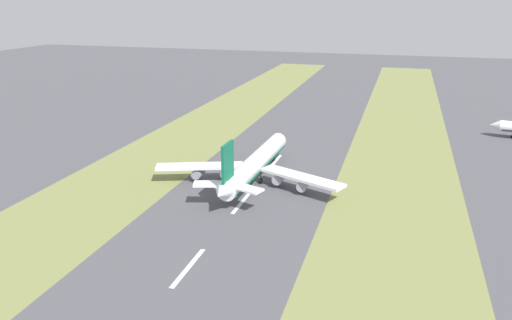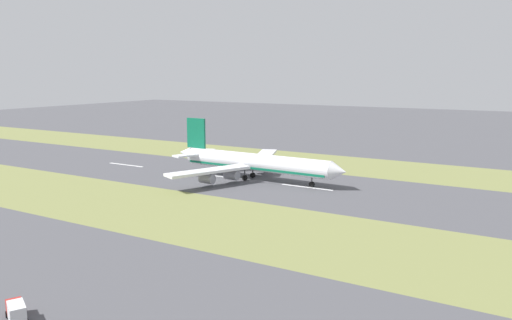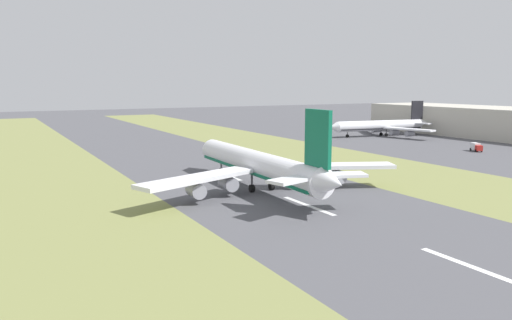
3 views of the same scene
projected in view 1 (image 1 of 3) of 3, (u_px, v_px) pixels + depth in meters
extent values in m
plane|color=#4C4C51|center=(260.00, 180.00, 169.87)|extent=(800.00, 800.00, 0.00)
cube|color=olive|center=(142.00, 167.00, 182.01)|extent=(40.00, 600.00, 0.01)
cube|color=olive|center=(397.00, 194.00, 157.73)|extent=(40.00, 600.00, 0.01)
cube|color=silver|center=(188.00, 267.00, 114.91)|extent=(1.20, 18.00, 0.01)
cube|color=silver|center=(242.00, 202.00, 151.33)|extent=(1.20, 18.00, 0.01)
cube|color=silver|center=(275.00, 162.00, 187.75)|extent=(1.20, 18.00, 0.01)
cylinder|color=white|center=(256.00, 162.00, 168.00)|extent=(7.55, 56.15, 6.00)
cone|color=white|center=(280.00, 139.00, 195.53)|extent=(6.02, 5.16, 5.88)
cone|color=white|center=(222.00, 193.00, 139.76)|extent=(5.26, 6.14, 5.10)
cube|color=#0F6647|center=(256.00, 167.00, 168.51)|extent=(7.19, 53.90, 0.70)
cube|color=white|center=(200.00, 166.00, 166.92)|extent=(29.27, 15.74, 0.90)
cube|color=white|center=(302.00, 177.00, 156.60)|extent=(28.98, 17.11, 0.90)
cylinder|color=#93939E|center=(227.00, 173.00, 168.09)|extent=(3.33, 4.89, 3.20)
cylinder|color=#93939E|center=(198.00, 173.00, 167.59)|extent=(3.33, 4.89, 3.20)
cylinder|color=#93939E|center=(278.00, 178.00, 162.78)|extent=(3.33, 4.89, 3.20)
cylinder|color=#93939E|center=(303.00, 185.00, 156.97)|extent=(3.33, 4.89, 3.20)
cube|color=#0F6647|center=(228.00, 162.00, 141.86)|extent=(1.02, 8.02, 11.00)
cube|color=white|center=(211.00, 184.00, 145.84)|extent=(10.84, 7.05, 0.60)
cube|color=white|center=(246.00, 188.00, 142.59)|extent=(10.90, 7.50, 0.60)
cylinder|color=#59595E|center=(273.00, 155.00, 188.36)|extent=(0.50, 0.50, 3.20)
cylinder|color=black|center=(273.00, 159.00, 188.87)|extent=(0.95, 1.82, 1.80)
cylinder|color=#59595E|center=(246.00, 175.00, 167.22)|extent=(0.50, 0.50, 3.20)
cylinder|color=black|center=(246.00, 179.00, 167.72)|extent=(0.95, 1.82, 1.80)
cylinder|color=#59595E|center=(261.00, 176.00, 165.68)|extent=(0.50, 0.50, 3.20)
cylinder|color=black|center=(261.00, 181.00, 166.18)|extent=(0.95, 1.82, 1.80)
cone|color=white|center=(495.00, 125.00, 220.36)|extent=(4.78, 5.40, 4.87)
cylinder|color=black|center=(512.00, 137.00, 218.72)|extent=(1.58, 0.95, 1.49)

